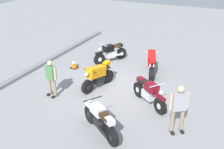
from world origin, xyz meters
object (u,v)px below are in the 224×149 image
Objects in this scene: motorcycle_black_cruiser at (111,53)px; motorcycle_orange_sportbike at (98,75)px; motorcycle_red_sportbike at (151,63)px; person_in_gray_shirt at (179,106)px; motorcycle_silver_cruiser at (100,120)px; traffic_cone at (74,63)px; motorcycle_maroon_cruiser at (149,93)px; person_in_green_shirt at (51,77)px.

motorcycle_orange_sportbike is at bearing 43.25° from motorcycle_black_cruiser.
person_in_gray_shirt is at bearing -170.74° from motorcycle_red_sportbike.
motorcycle_silver_cruiser is (-5.22, 0.09, -0.07)m from motorcycle_red_sportbike.
motorcycle_red_sportbike is 3.93m from traffic_cone.
motorcycle_maroon_cruiser is at bearing 176.87° from motorcycle_red_sportbike.
motorcycle_black_cruiser is 6.26m from motorcycle_silver_cruiser.
motorcycle_orange_sportbike is 2.55m from traffic_cone.
motorcycle_orange_sportbike is 4.23m from person_in_gray_shirt.
person_in_green_shirt is at bearing -128.73° from person_in_gray_shirt.
motorcycle_silver_cruiser is (-2.85, -1.60, -0.07)m from motorcycle_orange_sportbike.
motorcycle_red_sportbike and motorcycle_orange_sportbike have the same top height.
motorcycle_silver_cruiser is (-5.80, -2.36, 0.00)m from motorcycle_black_cruiser.
motorcycle_orange_sportbike reaches higher than motorcycle_black_cruiser.
traffic_cone is at bearing -164.30° from motorcycle_maroon_cruiser.
motorcycle_red_sportbike is at bearing 172.20° from person_in_gray_shirt.
motorcycle_red_sportbike reaches higher than traffic_cone.
motorcycle_red_sportbike is 4.63m from person_in_gray_shirt.
motorcycle_red_sportbike is 1.05× the size of motorcycle_silver_cruiser.
motorcycle_orange_sportbike is at bearing -149.68° from person_in_gray_shirt.
motorcycle_silver_cruiser and motorcycle_maroon_cruiser have the same top height.
motorcycle_black_cruiser is (0.59, 2.45, -0.07)m from motorcycle_red_sportbike.
motorcycle_orange_sportbike is 3.05m from motorcycle_black_cruiser.
motorcycle_silver_cruiser is at bearing -72.35° from motorcycle_maroon_cruiser.
person_in_green_shirt is (-1.44, 1.36, 0.29)m from motorcycle_orange_sportbike.
person_in_gray_shirt reaches higher than traffic_cone.
motorcycle_orange_sportbike reaches higher than traffic_cone.
motorcycle_red_sportbike is 1.10× the size of person_in_gray_shirt.
motorcycle_maroon_cruiser is (-0.42, -2.47, -0.07)m from motorcycle_orange_sportbike.
motorcycle_black_cruiser is 1.09× the size of motorcycle_maroon_cruiser.
motorcycle_orange_sportbike is at bearing -27.72° from motorcycle_silver_cruiser.
motorcycle_black_cruiser is 1.20× the size of person_in_green_shirt.
motorcycle_black_cruiser is 1.09× the size of person_in_gray_shirt.
motorcycle_silver_cruiser reaches higher than traffic_cone.
motorcycle_red_sportbike is 1.10× the size of motorcycle_maroon_cruiser.
person_in_gray_shirt is at bearing -5.45° from motorcycle_maroon_cruiser.
motorcycle_orange_sportbike is at bearing 125.75° from motorcycle_red_sportbike.
person_in_gray_shirt is (1.15, -2.26, 0.47)m from motorcycle_silver_cruiser.
motorcycle_black_cruiser is at bearing -34.85° from motorcycle_silver_cruiser.
motorcycle_silver_cruiser is 2.58m from motorcycle_maroon_cruiser.
motorcycle_black_cruiser is 6.57m from person_in_gray_shirt.
person_in_green_shirt reaches higher than traffic_cone.
motorcycle_silver_cruiser is at bearing 50.89° from motorcycle_black_cruiser.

